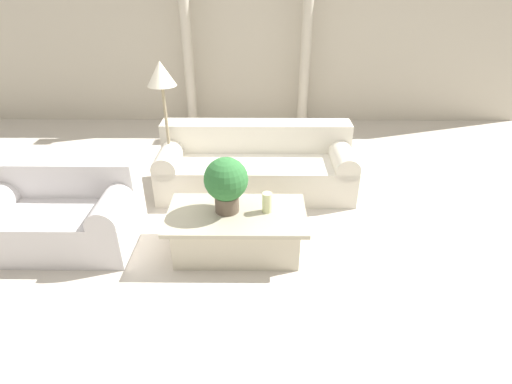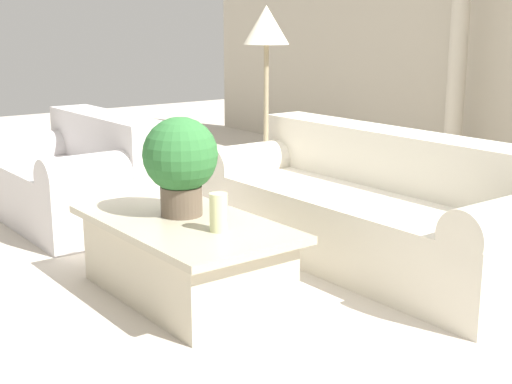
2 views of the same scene
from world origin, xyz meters
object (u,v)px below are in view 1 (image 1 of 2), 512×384
object	(u,v)px
loveseat	(63,211)
coffee_table	(237,231)
floor_lamp	(162,82)
potted_plant	(226,182)
sofa_long	(256,165)

from	to	relation	value
loveseat	coffee_table	distance (m)	1.75
coffee_table	floor_lamp	bearing A→B (deg)	125.04
loveseat	potted_plant	size ratio (longest dim) A/B	2.61
coffee_table	floor_lamp	world-z (taller)	floor_lamp
floor_lamp	loveseat	bearing A→B (deg)	-129.12
loveseat	floor_lamp	bearing A→B (deg)	50.88
potted_plant	floor_lamp	bearing A→B (deg)	123.06
potted_plant	floor_lamp	size ratio (longest dim) A/B	0.34
loveseat	floor_lamp	world-z (taller)	floor_lamp
coffee_table	floor_lamp	distance (m)	1.88
loveseat	floor_lamp	distance (m)	1.71
sofa_long	coffee_table	world-z (taller)	sofa_long
potted_plant	floor_lamp	world-z (taller)	floor_lamp
sofa_long	potted_plant	xyz separation A→B (m)	(-0.26, -1.22, 0.41)
potted_plant	floor_lamp	xyz separation A→B (m)	(-0.78, 1.20, 0.61)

